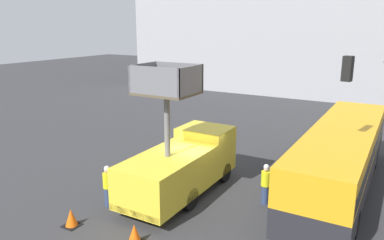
{
  "coord_description": "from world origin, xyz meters",
  "views": [
    {
      "loc": [
        7.71,
        -13.65,
        7.29
      ],
      "look_at": [
        -0.39,
        0.31,
        3.19
      ],
      "focal_mm": 35.0,
      "sensor_mm": 36.0,
      "label": 1
    }
  ],
  "objects": [
    {
      "name": "road_worker_near_truck",
      "position": [
        -2.41,
        -3.1,
        0.87
      ],
      "size": [
        0.38,
        0.38,
        1.76
      ],
      "rotation": [
        0.0,
        0.0,
        4.5
      ],
      "color": "navy",
      "rests_on": "ground_plane"
    },
    {
      "name": "road_worker_directing",
      "position": [
        3.12,
        0.35,
        0.87
      ],
      "size": [
        0.38,
        0.38,
        1.75
      ],
      "rotation": [
        0.0,
        0.0,
        4.89
      ],
      "color": "navy",
      "rests_on": "ground_plane"
    },
    {
      "name": "building_backdrop_far",
      "position": [
        0.0,
        28.9,
        9.73
      ],
      "size": [
        44.0,
        10.0,
        19.46
      ],
      "color": "#9E9EA3",
      "rests_on": "ground_plane"
    },
    {
      "name": "ground_plane",
      "position": [
        0.0,
        0.0,
        0.0
      ],
      "size": [
        120.0,
        120.0,
        0.0
      ],
      "primitive_type": "plane",
      "color": "#333335"
    },
    {
      "name": "traffic_cone_mid_road",
      "position": [
        -2.49,
        -5.03,
        0.32
      ],
      "size": [
        0.59,
        0.59,
        0.68
      ],
      "color": "black",
      "rests_on": "ground_plane"
    },
    {
      "name": "traffic_cone_far_side",
      "position": [
        0.28,
        -4.76,
        0.34
      ],
      "size": [
        0.63,
        0.63,
        0.72
      ],
      "color": "black",
      "rests_on": "ground_plane"
    },
    {
      "name": "city_bus",
      "position": [
        5.58,
        3.26,
        1.74
      ],
      "size": [
        2.56,
        12.31,
        2.94
      ],
      "rotation": [
        0.0,
        0.0,
        1.26
      ],
      "color": "#232328",
      "rests_on": "ground_plane"
    },
    {
      "name": "utility_truck",
      "position": [
        -0.39,
        -0.57,
        1.45
      ],
      "size": [
        2.37,
        6.55,
        5.82
      ],
      "color": "yellow",
      "rests_on": "ground_plane"
    }
  ]
}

